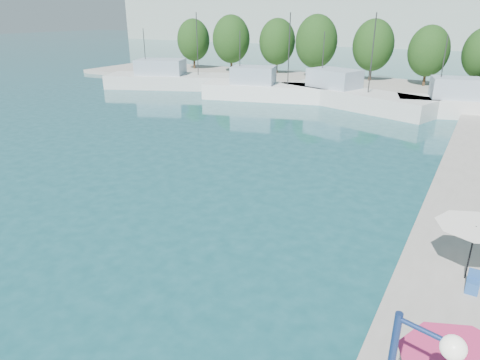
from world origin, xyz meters
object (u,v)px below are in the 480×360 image
Objects in this scene: trawler_01 at (180,80)px; trawler_02 at (270,90)px; trawler_04 at (473,106)px; trawler_03 at (349,96)px; umbrella_white at (475,233)px.

trawler_01 is 1.25× the size of trawler_02.
trawler_04 is at bearing -10.46° from trawler_02.
trawler_02 is 21.69m from trawler_04.
trawler_03 is 12.27m from trawler_04.
trawler_03 is at bearing -23.68° from trawler_01.
trawler_04 is (21.62, 1.81, 0.00)m from trawler_02.
trawler_03 is 6.79× the size of umbrella_white.
trawler_03 and trawler_04 have the same top height.
umbrella_white is (37.74, -32.02, 1.44)m from trawler_01.
umbrella_white is at bearing -102.43° from trawler_04.
trawler_02 and trawler_03 have the same top height.
trawler_01 and trawler_03 have the same top height.
trawler_01 is 49.52m from umbrella_white.
trawler_03 is at bearing 168.54° from trawler_04.
trawler_02 is at bearing -154.97° from trawler_03.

